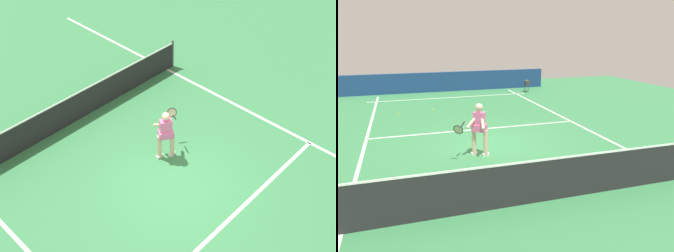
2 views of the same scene
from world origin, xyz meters
TOP-DOWN VIEW (x-y plane):
  - ground_plane at (0.00, 0.00)m, footprint 28.47×28.47m
  - service_line_marking at (0.00, -1.81)m, footprint 7.74×0.10m
  - sideline_right_marking at (3.87, 0.00)m, footprint 0.10×19.90m
  - court_net at (0.00, 3.98)m, footprint 8.42×0.08m
  - tennis_player at (0.59, 0.88)m, footprint 1.08×0.77m

SIDE VIEW (x-z plane):
  - ground_plane at x=0.00m, z-range 0.00..0.00m
  - service_line_marking at x=0.00m, z-range 0.00..0.01m
  - sideline_right_marking at x=3.87m, z-range 0.00..0.01m
  - court_net at x=0.00m, z-range -0.03..1.02m
  - tennis_player at x=0.59m, z-range 0.07..1.62m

